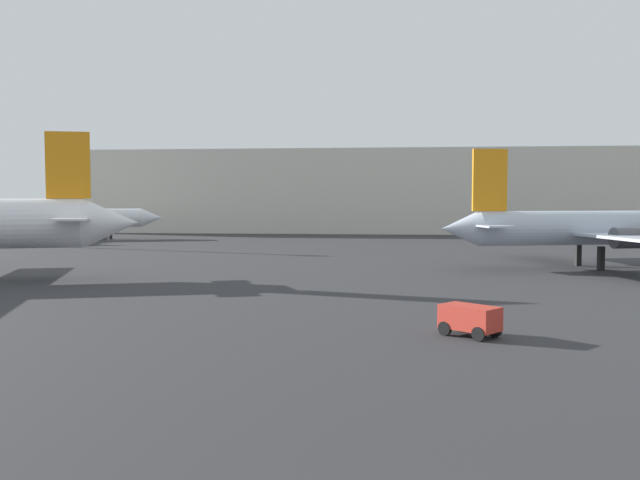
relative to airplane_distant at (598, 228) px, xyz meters
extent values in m
cone|color=white|center=(-36.83, -11.38, 0.70)|extent=(4.71, 4.48, 3.48)
cube|color=white|center=(-39.10, -12.10, 1.05)|extent=(4.52, 8.17, 0.15)
cube|color=orange|center=(-39.55, -12.25, 4.79)|extent=(2.94, 1.18, 4.69)
cylinder|color=#B2BCCC|center=(0.33, 0.09, 0.02)|extent=(21.30, 8.07, 2.81)
cone|color=#B2BCCC|center=(-11.46, -2.98, 0.02)|extent=(3.70, 3.50, 2.81)
cube|color=#B2BCCC|center=(-0.70, -0.18, -0.40)|extent=(10.33, 24.59, 0.21)
cube|color=#B2BCCC|center=(-9.54, -2.48, 0.30)|extent=(3.96, 7.79, 0.14)
cube|color=orange|center=(-9.10, -2.37, 3.90)|extent=(2.83, 0.98, 4.96)
cylinder|color=#4C4C54|center=(-1.24, 4.44, -0.54)|extent=(2.99, 2.23, 1.61)
cylinder|color=#4C4C54|center=(1.08, -4.49, -0.54)|extent=(2.99, 2.23, 1.61)
cube|color=black|center=(-1.15, 1.54, -2.34)|extent=(0.54, 0.54, 1.91)
cube|color=black|center=(-0.25, -1.91, -2.34)|extent=(0.54, 0.54, 1.91)
cylinder|color=silver|center=(-62.70, 30.38, -0.36)|extent=(22.55, 9.91, 2.57)
cone|color=silver|center=(-50.51, 34.58, -0.36)|extent=(3.51, 3.35, 2.57)
cube|color=silver|center=(-63.78, 30.01, -0.74)|extent=(9.42, 19.46, 0.18)
cylinder|color=#4C4C54|center=(-64.34, 33.73, -0.87)|extent=(2.51, 1.96, 1.32)
cylinder|color=#4C4C54|center=(-61.93, 26.74, -0.87)|extent=(2.51, 1.96, 1.32)
cube|color=black|center=(-55.75, 32.78, -2.47)|extent=(0.47, 0.47, 1.65)
cube|color=black|center=(-64.26, 31.40, -2.47)|extent=(0.47, 0.47, 1.65)
cube|color=black|center=(-63.31, 28.62, -2.47)|extent=(0.47, 0.47, 1.65)
cube|color=red|center=(-13.46, -29.55, -2.50)|extent=(2.67, 2.54, 1.00)
cylinder|color=black|center=(-12.44, -29.64, -3.00)|extent=(0.59, 0.54, 0.60)
cylinder|color=black|center=(-13.19, -30.54, -3.00)|extent=(0.59, 0.54, 0.60)
cylinder|color=black|center=(-13.73, -28.56, -3.00)|extent=(0.59, 0.54, 0.60)
cylinder|color=black|center=(-14.48, -29.46, -3.00)|extent=(0.59, 0.54, 0.60)
cube|color=beige|center=(-26.34, 61.28, 3.43)|extent=(92.02, 25.51, 13.45)
camera|label=1|loc=(-16.61, -58.73, 2.58)|focal=38.70mm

